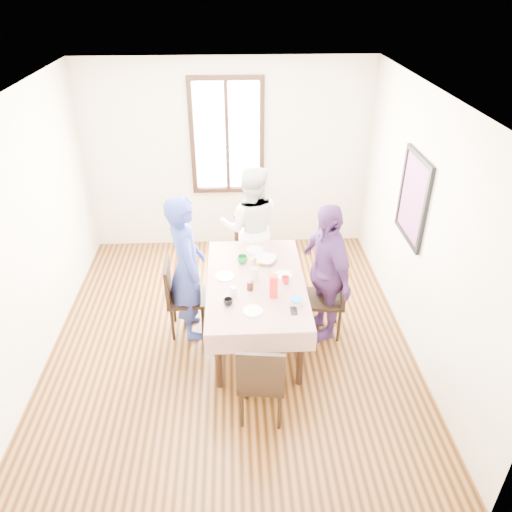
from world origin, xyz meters
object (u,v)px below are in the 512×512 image
dining_table (256,309)px  chair_left (187,297)px  person_right (325,272)px  person_left (186,268)px  chair_right (324,299)px  chair_near (262,378)px  chair_far (252,252)px  person_far (251,228)px

dining_table → chair_left: bearing=168.7°
chair_left → person_right: bearing=83.4°
person_left → person_right: (1.51, -0.10, -0.04)m
dining_table → chair_left: size_ratio=1.81×
person_right → chair_right: bearing=72.2°
chair_left → chair_near: size_ratio=1.00×
dining_table → chair_far: 1.14m
chair_far → chair_near: bearing=87.9°
person_right → person_left: bearing=-111.7°
chair_left → person_left: size_ratio=0.54×
person_right → chair_far: bearing=-163.0°
chair_near → person_far: 2.27m
chair_right → chair_far: size_ratio=1.00×
chair_far → person_right: person_right is taller
chair_near → person_right: 1.45m
chair_near → person_left: 1.54m
dining_table → person_far: 1.20m
dining_table → chair_far: bearing=90.0°
person_left → chair_near: bearing=-164.3°
dining_table → chair_near: 1.14m
chair_right → chair_far: 1.33m
person_right → chair_left: bearing=-111.7°
chair_far → person_left: 1.30m
chair_right → person_far: bearing=42.5°
chair_left → person_right: 1.57m
chair_far → person_far: person_far is taller
chair_right → person_right: size_ratio=0.56×
chair_far → person_far: size_ratio=0.55×
chair_left → person_far: (0.77, 0.96, 0.36)m
chair_left → chair_near: 1.50m
chair_far → person_right: 1.36m
chair_right → person_right: bearing=96.4°
chair_far → person_left: size_ratio=0.54×
chair_near → person_far: person_far is taller
chair_left → person_left: (0.02, 0.00, 0.39)m
chair_left → person_far: size_ratio=0.55×
chair_left → person_left: person_left is taller
person_left → person_far: person_left is taller
chair_left → dining_table: bearing=75.9°
chair_left → person_left: 0.39m
dining_table → person_right: (0.75, 0.05, 0.43)m
dining_table → chair_right: size_ratio=1.81×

